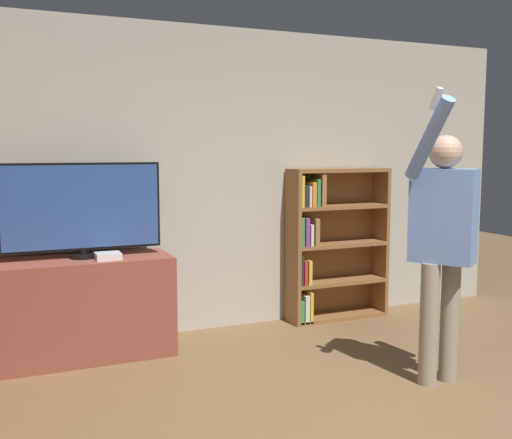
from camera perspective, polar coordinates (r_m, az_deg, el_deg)
wall_back at (r=5.42m, az=-3.41°, el=3.74°), size 6.06×0.06×2.70m
tv_ledge at (r=4.92m, az=-15.91°, el=-8.10°), size 1.33×0.54×0.79m
television at (r=4.81m, az=-16.25°, el=1.00°), size 1.21×0.22×0.74m
game_console at (r=4.73m, az=-13.91°, el=-3.40°), size 0.19×0.16×0.05m
bookshelf at (r=5.75m, az=6.94°, el=-2.18°), size 1.00×0.28×1.45m
person at (r=4.28m, az=17.39°, el=-1.39°), size 0.57×0.56×2.01m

